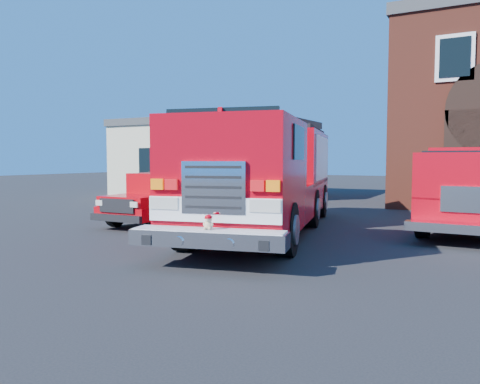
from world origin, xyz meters
The scene contains 5 objects.
ground centered at (0.00, 0.00, 0.00)m, with size 100.00×100.00×0.00m, color black.
side_building centered at (-9.00, 13.00, 2.20)m, with size 10.20×8.20×4.35m.
fire_engine centered at (-0.39, 1.22, 1.63)m, with size 4.94×10.56×3.14m.
pickup_truck centered at (-4.21, 1.48, 0.77)m, with size 1.91×5.05×1.64m.
secondary_truck centered at (4.82, 4.60, 1.32)m, with size 2.53×7.54×2.43m.
Camera 1 is at (5.23, -11.10, 2.08)m, focal length 35.00 mm.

